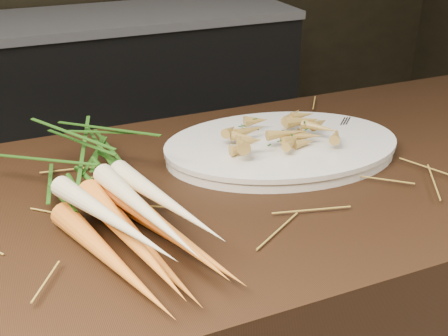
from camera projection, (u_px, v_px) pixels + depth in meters
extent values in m
cube|color=black|center=(115.00, 101.00, 2.87)|extent=(1.80, 0.60, 0.80)
cube|color=#99999E|center=(107.00, 18.00, 2.68)|extent=(1.82, 0.62, 0.04)
cone|color=orange|center=(112.00, 260.00, 0.79)|extent=(0.13, 0.32, 0.04)
cone|color=orange|center=(144.00, 247.00, 0.81)|extent=(0.10, 0.32, 0.04)
cone|color=orange|center=(174.00, 236.00, 0.84)|extent=(0.14, 0.32, 0.04)
cone|color=orange|center=(130.00, 238.00, 0.78)|extent=(0.09, 0.32, 0.04)
cone|color=orange|center=(162.00, 226.00, 0.80)|extent=(0.12, 0.32, 0.04)
cone|color=beige|center=(112.00, 219.00, 0.78)|extent=(0.13, 0.29, 0.05)
cone|color=beige|center=(145.00, 210.00, 0.79)|extent=(0.09, 0.30, 0.05)
cone|color=beige|center=(165.00, 201.00, 0.82)|extent=(0.10, 0.30, 0.05)
ellipsoid|color=#30721C|center=(69.00, 159.00, 1.00)|extent=(0.25, 0.31, 0.10)
cube|color=silver|center=(363.00, 139.00, 1.14)|extent=(0.14, 0.14, 0.00)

